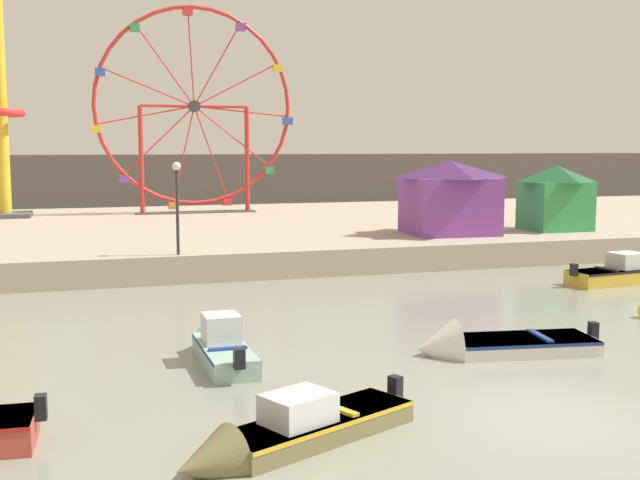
{
  "coord_description": "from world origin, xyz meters",
  "views": [
    {
      "loc": [
        -8.39,
        -12.52,
        5.15
      ],
      "look_at": [
        -1.37,
        10.14,
        2.31
      ],
      "focal_mm": 44.35,
      "sensor_mm": 36.0,
      "label": 1
    }
  ],
  "objects": [
    {
      "name": "motorboat_mustard_yellow",
      "position": [
        11.71,
        12.26,
        0.37
      ],
      "size": [
        5.23,
        1.88,
        1.49
      ],
      "rotation": [
        0.0,
        0.0,
        0.12
      ],
      "color": "gold",
      "rests_on": "ground_plane"
    },
    {
      "name": "motorboat_seafoam",
      "position": [
        -5.17,
        6.04,
        0.35
      ],
      "size": [
        1.11,
        4.1,
        1.41
      ],
      "rotation": [
        0.0,
        0.0,
        1.58
      ],
      "color": "#93BCAD",
      "rests_on": "ground_plane"
    },
    {
      "name": "motorboat_olive_wood",
      "position": [
        -5.15,
        0.02,
        0.28
      ],
      "size": [
        4.83,
        3.02,
        1.25
      ],
      "rotation": [
        0.0,
        0.0,
        3.58
      ],
      "color": "olive",
      "rests_on": "ground_plane"
    },
    {
      "name": "quay_promenade",
      "position": [
        0.0,
        29.18,
        0.54
      ],
      "size": [
        110.0,
        24.96,
        1.08
      ],
      "primitive_type": "cube",
      "color": "tan",
      "rests_on": "ground_plane"
    },
    {
      "name": "motorboat_white_red_stripe",
      "position": [
        1.21,
        4.6,
        0.2
      ],
      "size": [
        4.78,
        2.14,
        1.45
      ],
      "rotation": [
        0.0,
        0.0,
        3.0
      ],
      "color": "silver",
      "rests_on": "ground_plane"
    },
    {
      "name": "promenade_lamp_near",
      "position": [
        -4.78,
        17.13,
        3.39
      ],
      "size": [
        0.32,
        0.32,
        3.49
      ],
      "color": "#2D2D33",
      "rests_on": "quay_promenade"
    },
    {
      "name": "ground_plane",
      "position": [
        0.0,
        0.0,
        0.0
      ],
      "size": [
        240.0,
        240.0,
        0.0
      ],
      "primitive_type": "plane",
      "color": "gray"
    },
    {
      "name": "carnival_booth_purple_stall",
      "position": [
        8.15,
        20.55,
        2.84
      ],
      "size": [
        4.45,
        3.91,
        3.39
      ],
      "rotation": [
        0.0,
        0.0,
        -0.06
      ],
      "color": "purple",
      "rests_on": "quay_promenade"
    },
    {
      "name": "distant_town_skyline",
      "position": [
        0.0,
        56.98,
        2.2
      ],
      "size": [
        140.0,
        3.0,
        4.4
      ],
      "primitive_type": "cube",
      "color": "#564C47",
      "rests_on": "ground_plane"
    },
    {
      "name": "drop_tower_yellow_tower",
      "position": [
        -12.27,
        36.03,
        7.85
      ],
      "size": [
        2.8,
        2.8,
        16.47
      ],
      "color": "gold",
      "rests_on": "quay_promenade"
    },
    {
      "name": "ferris_wheel_red_frame",
      "position": [
        -1.39,
        35.67,
        7.29
      ],
      "size": [
        12.09,
        1.2,
        12.38
      ],
      "color": "red",
      "rests_on": "quay_promenade"
    },
    {
      "name": "carnival_booth_green_kiosk",
      "position": [
        13.83,
        20.59,
        2.71
      ],
      "size": [
        3.14,
        2.73,
        3.15
      ],
      "rotation": [
        0.0,
        0.0,
        -0.0
      ],
      "color": "#33934C",
      "rests_on": "quay_promenade"
    }
  ]
}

